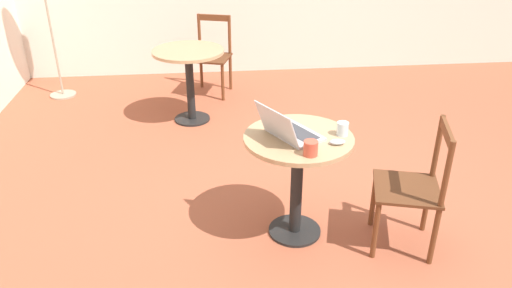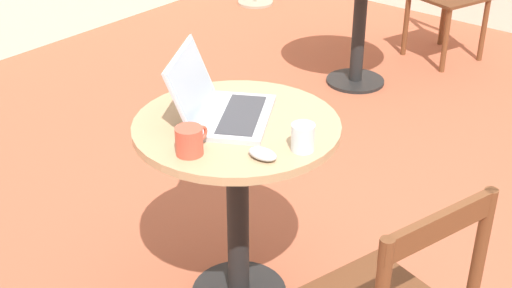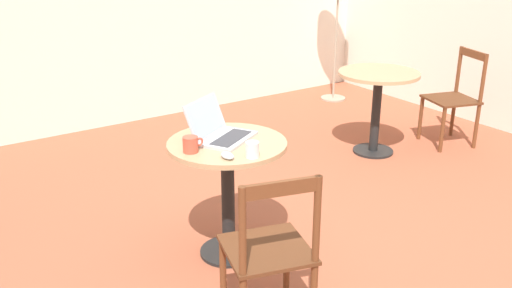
# 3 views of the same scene
# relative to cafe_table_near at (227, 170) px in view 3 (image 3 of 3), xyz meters

# --- Properties ---
(ground_plane) EXTENTS (16.00, 16.00, 0.00)m
(ground_plane) POSITION_rel_cafe_table_near_xyz_m (0.33, -0.38, -0.58)
(ground_plane) COLOR #9E5138
(cafe_table_near) EXTENTS (0.71, 0.71, 0.75)m
(cafe_table_near) POSITION_rel_cafe_table_near_xyz_m (0.00, 0.00, 0.00)
(cafe_table_near) COLOR black
(cafe_table_near) RESTS_ON ground_plane
(cafe_table_mid) EXTENTS (0.71, 0.71, 0.75)m
(cafe_table_mid) POSITION_rel_cafe_table_near_xyz_m (2.01, 0.74, 0.00)
(cafe_table_mid) COLOR black
(cafe_table_mid) RESTS_ON ground_plane
(chair_near_front) EXTENTS (0.51, 0.51, 0.89)m
(chair_near_front) POSITION_rel_cafe_table_near_xyz_m (-0.21, -0.73, -0.13)
(chair_near_front) COLOR brown
(chair_near_front) RESTS_ON ground_plane
(chair_mid_right) EXTENTS (0.52, 0.52, 0.89)m
(chair_mid_right) POSITION_rel_cafe_table_near_xyz_m (2.79, 0.50, -0.13)
(chair_mid_right) COLOR brown
(chair_mid_right) RESTS_ON ground_plane
(laptop) EXTENTS (0.46, 0.45, 0.23)m
(laptop) POSITION_rel_cafe_table_near_xyz_m (-0.00, 0.06, 0.23)
(laptop) COLOR #B7B7BC
(laptop) RESTS_ON cafe_table_near
(mouse) EXTENTS (0.06, 0.10, 0.03)m
(mouse) POSITION_rel_cafe_table_near_xyz_m (-0.13, -0.22, 0.19)
(mouse) COLOR #B7B7BC
(mouse) RESTS_ON cafe_table_near
(mug) EXTENTS (0.13, 0.09, 0.09)m
(mug) POSITION_rel_cafe_table_near_xyz_m (-0.25, -0.02, 0.22)
(mug) COLOR #C64C38
(mug) RESTS_ON cafe_table_near
(drinking_glass) EXTENTS (0.08, 0.08, 0.09)m
(drinking_glass) POSITION_rel_cafe_table_near_xyz_m (-0.01, -0.28, 0.22)
(drinking_glass) COLOR silver
(drinking_glass) RESTS_ON cafe_table_near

